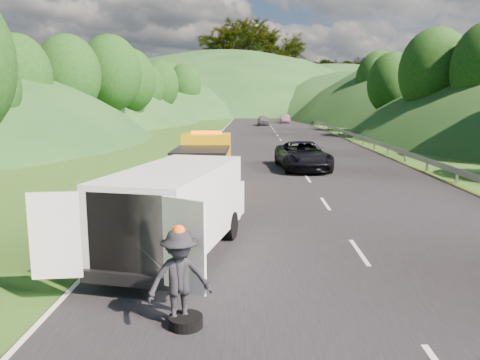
{
  "coord_description": "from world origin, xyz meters",
  "views": [
    {
      "loc": [
        0.06,
        -14.31,
        4.14
      ],
      "look_at": [
        -0.36,
        2.08,
        1.3
      ],
      "focal_mm": 35.0,
      "sensor_mm": 36.0,
      "label": 1
    }
  ],
  "objects_px": {
    "tow_truck": "(204,162)",
    "spare_tire": "(186,327)",
    "worker": "(181,328)",
    "white_van": "(178,206)",
    "suitcase": "(129,219)",
    "woman": "(150,228)",
    "child": "(194,227)",
    "passing_suv": "(302,169)"
  },
  "relations": [
    {
      "from": "worker",
      "to": "suitcase",
      "type": "xyz_separation_m",
      "value": [
        -2.73,
        6.76,
        0.28
      ]
    },
    {
      "from": "woman",
      "to": "worker",
      "type": "distance_m",
      "value": 6.96
    },
    {
      "from": "worker",
      "to": "woman",
      "type": "bearing_deg",
      "value": 82.95
    },
    {
      "from": "suitcase",
      "to": "passing_suv",
      "type": "height_order",
      "value": "passing_suv"
    },
    {
      "from": "woman",
      "to": "worker",
      "type": "bearing_deg",
      "value": -159.27
    },
    {
      "from": "tow_truck",
      "to": "spare_tire",
      "type": "distance_m",
      "value": 13.39
    },
    {
      "from": "woman",
      "to": "child",
      "type": "bearing_deg",
      "value": -79.08
    },
    {
      "from": "woman",
      "to": "spare_tire",
      "type": "xyz_separation_m",
      "value": [
        2.09,
        -6.64,
        0.0
      ]
    },
    {
      "from": "woman",
      "to": "white_van",
      "type": "bearing_deg",
      "value": -148.75
    },
    {
      "from": "woman",
      "to": "passing_suv",
      "type": "height_order",
      "value": "woman"
    },
    {
      "from": "child",
      "to": "suitcase",
      "type": "relative_size",
      "value": 1.67
    },
    {
      "from": "suitcase",
      "to": "white_van",
      "type": "bearing_deg",
      "value": -52.65
    },
    {
      "from": "white_van",
      "to": "woman",
      "type": "height_order",
      "value": "white_van"
    },
    {
      "from": "child",
      "to": "tow_truck",
      "type": "bearing_deg",
      "value": 135.8
    },
    {
      "from": "passing_suv",
      "to": "spare_tire",
      "type": "bearing_deg",
      "value": -107.19
    },
    {
      "from": "passing_suv",
      "to": "child",
      "type": "bearing_deg",
      "value": -115.87
    },
    {
      "from": "spare_tire",
      "to": "suitcase",
      "type": "bearing_deg",
      "value": 112.69
    },
    {
      "from": "worker",
      "to": "tow_truck",
      "type": "bearing_deg",
      "value": 70.1
    },
    {
      "from": "worker",
      "to": "spare_tire",
      "type": "distance_m",
      "value": 0.09
    },
    {
      "from": "worker",
      "to": "suitcase",
      "type": "bearing_deg",
      "value": 88.23
    },
    {
      "from": "tow_truck",
      "to": "worker",
      "type": "height_order",
      "value": "tow_truck"
    },
    {
      "from": "spare_tire",
      "to": "passing_suv",
      "type": "distance_m",
      "value": 20.19
    },
    {
      "from": "woman",
      "to": "suitcase",
      "type": "relative_size",
      "value": 3.22
    },
    {
      "from": "worker",
      "to": "passing_suv",
      "type": "xyz_separation_m",
      "value": [
        4.32,
        19.77,
        0.0
      ]
    },
    {
      "from": "tow_truck",
      "to": "child",
      "type": "xyz_separation_m",
      "value": [
        0.31,
        -6.48,
        -1.3
      ]
    },
    {
      "from": "worker",
      "to": "passing_suv",
      "type": "height_order",
      "value": "worker"
    },
    {
      "from": "woman",
      "to": "passing_suv",
      "type": "distance_m",
      "value": 14.55
    },
    {
      "from": "white_van",
      "to": "worker",
      "type": "bearing_deg",
      "value": -69.18
    },
    {
      "from": "tow_truck",
      "to": "spare_tire",
      "type": "bearing_deg",
      "value": -85.75
    },
    {
      "from": "white_van",
      "to": "spare_tire",
      "type": "relative_size",
      "value": 11.37
    },
    {
      "from": "child",
      "to": "woman",
      "type": "bearing_deg",
      "value": -130.02
    },
    {
      "from": "tow_truck",
      "to": "suitcase",
      "type": "relative_size",
      "value": 11.16
    },
    {
      "from": "worker",
      "to": "spare_tire",
      "type": "relative_size",
      "value": 2.91
    },
    {
      "from": "woman",
      "to": "worker",
      "type": "height_order",
      "value": "worker"
    },
    {
      "from": "tow_truck",
      "to": "white_van",
      "type": "relative_size",
      "value": 0.86
    },
    {
      "from": "white_van",
      "to": "suitcase",
      "type": "distance_m",
      "value": 3.6
    },
    {
      "from": "suitcase",
      "to": "passing_suv",
      "type": "bearing_deg",
      "value": 61.56
    },
    {
      "from": "passing_suv",
      "to": "woman",
      "type": "bearing_deg",
      "value": -120.83
    },
    {
      "from": "white_van",
      "to": "passing_suv",
      "type": "relative_size",
      "value": 1.22
    },
    {
      "from": "white_van",
      "to": "child",
      "type": "distance_m",
      "value": 3.12
    },
    {
      "from": "child",
      "to": "worker",
      "type": "bearing_deg",
      "value": -41.98
    },
    {
      "from": "spare_tire",
      "to": "white_van",
      "type": "bearing_deg",
      "value": 100.36
    }
  ]
}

